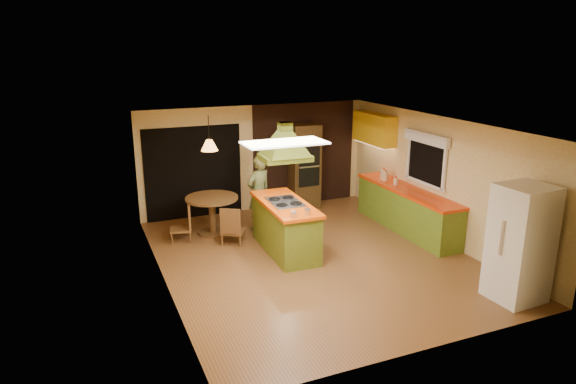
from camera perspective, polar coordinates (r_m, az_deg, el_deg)
name	(u,v)px	position (r m, az deg, el deg)	size (l,w,h in m)	color
ground	(315,258)	(9.69, 2.98, -7.35)	(6.50, 6.50, 0.00)	brown
room_walls	(316,194)	(9.26, 3.09, -0.25)	(5.50, 6.50, 6.50)	beige
ceiling_plane	(317,125)	(8.99, 3.22, 7.41)	(6.50, 6.50, 0.00)	silver
brick_panel	(304,154)	(12.61, 1.81, 4.23)	(2.64, 0.03, 2.50)	#381E14
nook_opening	(194,173)	(11.81, -10.44, 2.13)	(2.20, 0.03, 2.10)	black
right_counter	(406,210)	(11.21, 13.03, -1.91)	(0.62, 3.05, 0.92)	olive
upper_cabinets	(374,129)	(12.21, 9.56, 6.96)	(0.34, 1.40, 0.70)	yellow
window_right	(426,150)	(10.87, 15.13, 4.52)	(0.12, 1.35, 1.06)	black
fluor_panel	(285,143)	(7.46, -0.37, 5.49)	(1.20, 0.60, 0.03)	white
kitchen_island	(285,227)	(9.82, -0.31, -3.87)	(0.86, 2.00, 1.00)	olive
range_hood	(285,136)	(9.36, -0.33, 6.29)	(0.92, 0.68, 0.78)	#5E6E1B
man	(259,193)	(10.89, -3.25, -0.09)	(0.59, 0.39, 1.63)	#566032
refrigerator	(520,243)	(8.66, 24.42, -5.23)	(0.76, 0.72, 1.84)	white
wall_oven	(304,166)	(12.36, 1.81, 2.89)	(0.70, 0.63, 2.04)	#4E3719
dining_table	(212,208)	(10.78, -8.43, -1.76)	(1.09, 1.09, 0.81)	brown
chair_left	(180,222)	(10.61, -11.91, -3.33)	(0.42, 0.42, 0.77)	brown
chair_near	(233,224)	(10.31, -6.12, -3.61)	(0.43, 0.43, 0.78)	brown
pendant_lamp	(209,145)	(10.45, -8.73, 5.16)	(0.34, 0.34, 0.22)	#FF9E3F
canister_large	(384,175)	(11.70, 10.58, 1.92)	(0.16, 0.16, 0.23)	beige
canister_medium	(385,176)	(11.65, 10.73, 1.76)	(0.14, 0.14, 0.19)	beige
canister_small	(396,181)	(11.32, 11.89, 1.15)	(0.11, 0.11, 0.15)	beige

